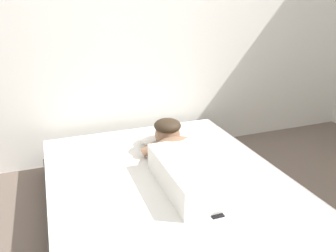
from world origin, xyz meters
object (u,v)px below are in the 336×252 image
Objects in this scene: bed at (169,199)px; person_lying at (187,161)px; coffee_cup at (170,150)px; cell_phone at (213,210)px; pillow at (170,136)px.

bed is 0.29m from person_lying.
bed is 2.08× the size of person_lying.
coffee_cup reaches higher than bed.
cell_phone is at bearing -75.16° from bed.
pillow is at bearing 68.04° from coffee_cup.
coffee_cup is at bearing -111.96° from pillow.
bed is at bearing -111.38° from coffee_cup.
person_lying is at bearing 3.08° from bed.
coffee_cup is 0.74m from cell_phone.
person_lying is 0.43m from cell_phone.
pillow is 0.96m from cell_phone.
pillow is at bearing 68.39° from bed.
pillow reaches higher than cell_phone.
person_lying is 7.36× the size of coffee_cup.
pillow is 0.57× the size of person_lying.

